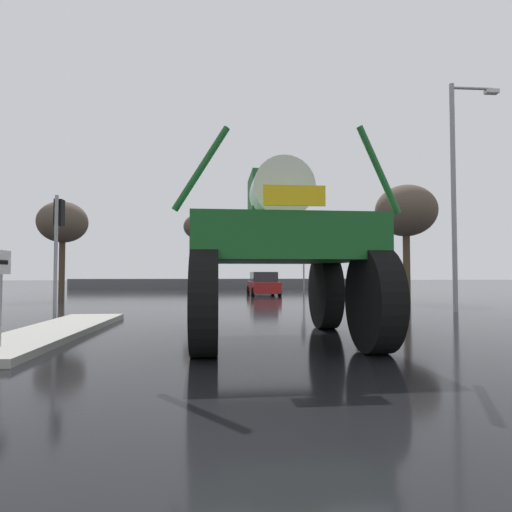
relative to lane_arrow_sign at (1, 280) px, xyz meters
name	(u,v)px	position (x,y,z in m)	size (l,w,h in m)	color
ground_plane	(234,301)	(4.50, 13.63, -1.35)	(120.00, 120.00, 0.00)	black
median_island	(52,332)	(-0.03, 2.36, -1.27)	(1.64, 7.08, 0.15)	#9E9B93
lane_arrow_sign	(1,280)	(0.00, 0.00, 0.00)	(0.07, 0.60, 1.74)	#99999E
oversize_sprayer	(277,252)	(5.22, 1.34, 0.60)	(4.17, 5.48, 4.19)	black
sedan_ahead	(263,284)	(6.50, 19.42, -0.63)	(2.05, 4.18, 1.52)	maroon
traffic_signal_near_left	(58,229)	(-1.25, 5.75, 1.51)	(0.24, 0.54, 3.92)	gray
traffic_signal_near_right	(356,247)	(8.40, 5.76, 0.99)	(0.24, 0.54, 3.21)	gray
traffic_signal_far_left	(303,259)	(9.68, 22.28, 1.15)	(0.24, 0.55, 3.42)	gray
streetlight_near_right	(457,185)	(12.81, 7.26, 3.46)	(1.93, 0.24, 8.70)	gray
bare_tree_left	(63,223)	(-5.33, 16.76, 2.98)	(2.78, 2.78, 5.57)	#473828
bare_tree_right	(406,212)	(13.69, 13.79, 3.40)	(3.23, 3.23, 6.17)	#473828
bare_tree_far_center	(198,228)	(1.70, 27.23, 3.87)	(2.44, 2.44, 6.35)	#473828
roadside_barrier	(231,284)	(4.50, 30.80, -0.90)	(29.32, 0.24, 0.90)	#59595B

